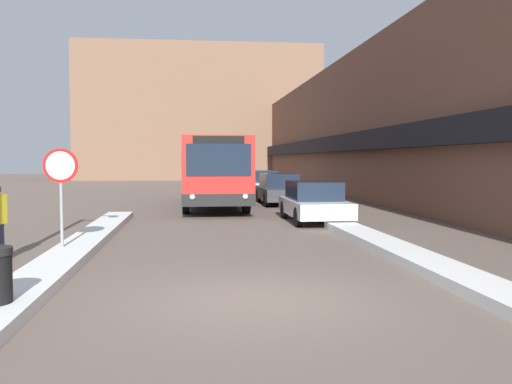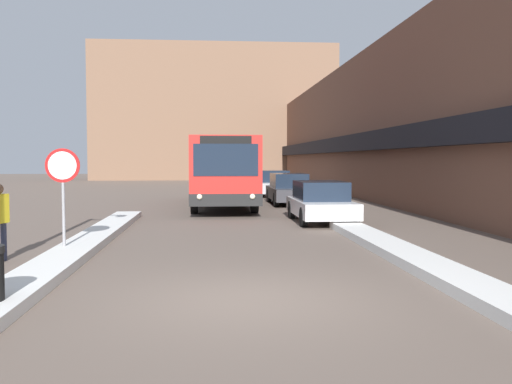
% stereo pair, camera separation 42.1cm
% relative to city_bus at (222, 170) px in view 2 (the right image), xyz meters
% --- Properties ---
extents(ground_plane, '(160.00, 160.00, 0.00)m').
position_rel_city_bus_xyz_m(ground_plane, '(-0.00, -17.71, -1.66)').
color(ground_plane, '#66564C').
extents(building_row_right, '(5.50, 60.00, 7.90)m').
position_rel_city_bus_xyz_m(building_row_right, '(9.96, 6.29, 2.28)').
color(building_row_right, brown).
rests_on(building_row_right, ground_plane).
extents(building_backdrop_far, '(26.00, 8.00, 14.33)m').
position_rel_city_bus_xyz_m(building_backdrop_far, '(-0.00, 37.04, 5.50)').
color(building_backdrop_far, brown).
rests_on(building_backdrop_far, ground_plane).
extents(snow_bank_left, '(0.90, 17.83, 0.19)m').
position_rel_city_bus_xyz_m(snow_bank_left, '(-3.60, -13.51, -1.57)').
color(snow_bank_left, silver).
rests_on(snow_bank_left, ground_plane).
extents(snow_bank_right, '(0.90, 13.40, 0.21)m').
position_rel_city_bus_xyz_m(snow_bank_right, '(3.60, -15.49, -1.56)').
color(snow_bank_right, silver).
rests_on(snow_bank_right, ground_plane).
extents(city_bus, '(2.68, 11.83, 3.02)m').
position_rel_city_bus_xyz_m(city_bus, '(0.00, 0.00, 0.00)').
color(city_bus, red).
rests_on(city_bus, ground_plane).
extents(parked_car_front, '(1.83, 4.27, 1.40)m').
position_rel_city_bus_xyz_m(parked_car_front, '(3.20, -7.09, -0.96)').
color(parked_car_front, silver).
rests_on(parked_car_front, ground_plane).
extents(parked_car_middle, '(1.80, 4.71, 1.48)m').
position_rel_city_bus_xyz_m(parked_car_middle, '(3.20, 0.76, -0.92)').
color(parked_car_middle, '#38383D').
rests_on(parked_car_middle, ground_plane).
extents(parked_car_back, '(1.83, 4.73, 1.51)m').
position_rel_city_bus_xyz_m(parked_car_back, '(3.20, 7.20, -0.92)').
color(parked_car_back, '#B7B7BC').
rests_on(parked_car_back, ground_plane).
extents(stop_sign, '(0.76, 0.08, 2.39)m').
position_rel_city_bus_xyz_m(stop_sign, '(-3.85, -13.24, 0.07)').
color(stop_sign, gray).
rests_on(stop_sign, ground_plane).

